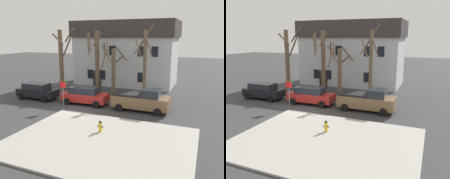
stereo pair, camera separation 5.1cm
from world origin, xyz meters
TOP-DOWN VIEW (x-y plane):
  - ground_plane at (0.00, 0.00)m, footprint 120.00×120.00m
  - sidewalk_slab at (4.71, -5.11)m, footprint 11.60×8.64m
  - building_main at (0.07, 13.32)m, footprint 13.81×7.13m
  - tree_bare_near at (-5.91, 6.47)m, footprint 2.35×2.63m
  - tree_bare_mid at (-1.73, 7.68)m, footprint 2.81×2.79m
  - tree_bare_far at (0.61, 7.12)m, footprint 2.87×2.61m
  - tree_bare_end at (4.37, 6.89)m, footprint 2.05×2.45m
  - car_black_wagon at (-5.90, 1.70)m, footprint 4.39×1.97m
  - car_red_wagon at (-0.29, 1.97)m, footprint 4.64×2.12m
  - pickup_truck_brown at (5.40, 2.07)m, footprint 5.09×2.16m
  - fire_hydrant at (4.16, -3.90)m, footprint 0.42×0.22m
  - street_sign_pole at (-1.33, -0.19)m, footprint 0.76×0.07m
  - bicycle_leaning at (-4.47, 6.28)m, footprint 1.67×0.62m

SIDE VIEW (x-z plane):
  - ground_plane at x=0.00m, z-range 0.00..0.00m
  - sidewalk_slab at x=4.71m, z-range 0.00..0.12m
  - bicycle_leaning at x=-4.47m, z-range -0.15..0.88m
  - fire_hydrant at x=4.16m, z-range 0.13..0.94m
  - car_black_wagon at x=-5.90m, z-range 0.03..1.76m
  - car_red_wagon at x=-0.29m, z-range 0.04..1.76m
  - pickup_truck_brown at x=5.40m, z-range -0.04..2.01m
  - street_sign_pole at x=-1.33m, z-range 0.54..3.18m
  - tree_bare_far at x=0.61m, z-range 0.08..5.97m
  - tree_bare_mid at x=-1.73m, z-range 0.30..7.53m
  - tree_bare_end at x=4.37m, z-range -0.01..7.87m
  - tree_bare_near at x=-5.91m, z-range 0.19..7.67m
  - building_main at x=0.07m, z-range 0.09..8.64m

